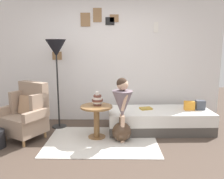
% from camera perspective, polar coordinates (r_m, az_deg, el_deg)
% --- Properties ---
extents(ground_plane, '(12.00, 12.00, 0.00)m').
position_cam_1_polar(ground_plane, '(3.28, -3.03, -17.95)').
color(ground_plane, '#4C3D33').
extents(gallery_wall, '(4.80, 0.12, 2.60)m').
position_cam_1_polar(gallery_wall, '(4.83, -1.62, 7.50)').
color(gallery_wall, silver).
rests_on(gallery_wall, ground).
extents(rug, '(1.84, 1.29, 0.01)m').
position_cam_1_polar(rug, '(3.95, -2.53, -12.69)').
color(rug, silver).
rests_on(rug, ground).
extents(armchair, '(0.90, 0.83, 0.97)m').
position_cam_1_polar(armchair, '(4.20, -20.48, -5.66)').
color(armchair, tan).
rests_on(armchair, ground).
extents(daybed, '(1.93, 0.88, 0.40)m').
position_cam_1_polar(daybed, '(4.45, 11.72, -7.49)').
color(daybed, '#4C4742').
rests_on(daybed, ground).
extents(pillow_head, '(0.17, 0.12, 0.17)m').
position_cam_1_polar(pillow_head, '(4.61, 21.23, -3.65)').
color(pillow_head, '#474C56').
rests_on(pillow_head, daybed).
extents(pillow_mid, '(0.19, 0.13, 0.16)m').
position_cam_1_polar(pillow_mid, '(4.52, 18.81, -3.85)').
color(pillow_mid, orange).
rests_on(pillow_mid, daybed).
extents(side_table, '(0.55, 0.55, 0.57)m').
position_cam_1_polar(side_table, '(3.96, -3.90, -6.46)').
color(side_table, olive).
rests_on(side_table, ground).
extents(vase_striped, '(0.19, 0.19, 0.24)m').
position_cam_1_polar(vase_striped, '(3.94, -3.68, -2.58)').
color(vase_striped, brown).
rests_on(vase_striped, side_table).
extents(floor_lamp, '(0.38, 0.38, 1.70)m').
position_cam_1_polar(floor_lamp, '(4.44, -13.82, 9.14)').
color(floor_lamp, black).
rests_on(floor_lamp, ground).
extents(person_child, '(0.34, 0.34, 1.08)m').
position_cam_1_polar(person_child, '(3.71, 2.62, -3.07)').
color(person_child, '#D8AD8E').
rests_on(person_child, ground).
extents(book_on_daybed, '(0.26, 0.21, 0.03)m').
position_cam_1_polar(book_on_daybed, '(4.39, 8.47, -4.71)').
color(book_on_daybed, '#B28C34').
rests_on(book_on_daybed, daybed).
extents(demijohn_near, '(0.33, 0.33, 0.41)m').
position_cam_1_polar(demijohn_near, '(3.89, 2.44, -10.46)').
color(demijohn_near, '#473323').
rests_on(demijohn_near, ground).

